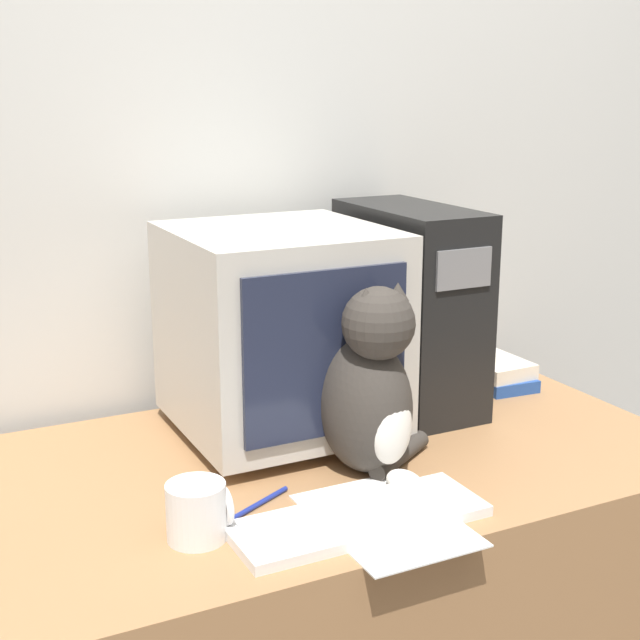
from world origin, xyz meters
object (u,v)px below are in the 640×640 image
Objects in this scene: cat at (370,391)px; pen at (260,503)px; computer_tower at (409,307)px; book_stack at (497,372)px; crt_monitor at (280,330)px; keyboard at (359,519)px; mug at (198,511)px.

cat reaches higher than pen.
book_stack is at bearing 0.41° from computer_tower.
crt_monitor is 1.19× the size of cat.
crt_monitor is 2.35× the size of book_stack.
crt_monitor is 3.23× the size of pen.
crt_monitor reaches higher than pen.
crt_monitor is at bearing 59.60° from pen.
pen is at bearing 131.63° from keyboard.
keyboard is 1.20× the size of cat.
computer_tower is 0.63m from pen.
crt_monitor is at bearing 83.25° from keyboard.
mug is (-0.25, 0.07, 0.04)m from keyboard.
mug is at bearing -148.27° from computer_tower.
book_stack is at bearing 4.15° from crt_monitor.
computer_tower reaches higher than keyboard.
cat is 1.98× the size of book_stack.
computer_tower is 3.37× the size of pen.
cat is at bearing 55.61° from keyboard.
computer_tower is at bearing 7.00° from crt_monitor.
computer_tower is 2.45× the size of book_stack.
cat is 3.53× the size of mug.
pen is 0.15m from mug.
computer_tower reaches higher than mug.
keyboard is at bearing -143.74° from book_stack.
cat reaches higher than book_stack.
cat reaches higher than keyboard.
cat is 0.60m from book_stack.
keyboard is at bearing -133.83° from cat.
pen is at bearing -146.66° from computer_tower.
cat reaches higher than mug.
keyboard is at bearing -48.37° from pen.
cat is at bearing -132.10° from computer_tower.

